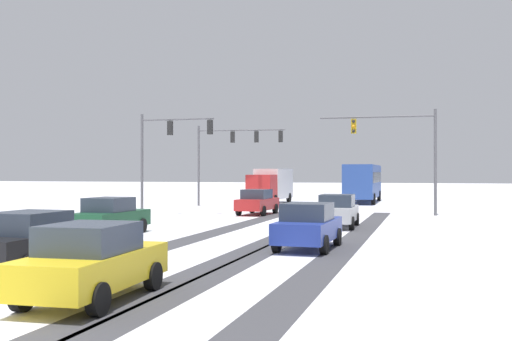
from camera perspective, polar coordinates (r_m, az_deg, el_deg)
name	(u,v)px	position (r m, az deg, el deg)	size (l,w,h in m)	color
wheel_track_left_lane	(278,237)	(24.90, 2.11, -6.39)	(0.87, 33.00, 0.01)	#424247
wheel_track_right_lane	(295,237)	(24.74, 3.76, -6.43)	(0.85, 33.00, 0.01)	#424247
wheel_track_center	(207,235)	(25.83, -4.70, -6.16)	(1.18, 33.00, 0.01)	#424247
wheel_track_oncoming	(354,239)	(24.34, 9.38, -6.53)	(1.09, 33.00, 0.01)	#424247
sidewalk_kerb_right	(483,246)	(22.77, 20.96, -6.81)	(4.00, 33.00, 0.12)	white
traffic_signal_near_left	(166,143)	(38.61, -8.62, 2.63)	(5.05, 0.39, 6.50)	#56565B
traffic_signal_far_left	(233,146)	(47.72, -2.22, 2.36)	(7.19, 0.88, 6.50)	#56565B
traffic_signal_near_right	(402,143)	(36.99, 13.81, 2.58)	(6.99, 0.59, 6.50)	#56565B
car_red_lead	(257,202)	(38.04, 0.12, -3.03)	(2.00, 4.18, 1.62)	red
car_silver_second	(337,211)	(29.39, 7.84, -3.85)	(1.90, 4.13, 1.62)	#B7BABF
car_dark_green_third	(110,216)	(26.29, -13.83, -4.28)	(1.90, 4.13, 1.62)	#194C2D
car_blue_fourth	(308,226)	(20.98, 5.04, -5.31)	(1.92, 4.15, 1.62)	#233899
car_black_fifth	(32,241)	(17.49, -20.75, -6.32)	(1.90, 4.14, 1.62)	black
car_yellow_cab_sixth	(92,261)	(13.03, -15.48, -8.43)	(1.97, 4.17, 1.62)	yellow
bus_oncoming	(363,180)	(54.57, 10.27, -0.94)	(2.76, 11.02, 3.38)	#284793
box_truck_delivery	(271,185)	(51.77, 1.45, -1.38)	(2.46, 7.46, 3.02)	red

